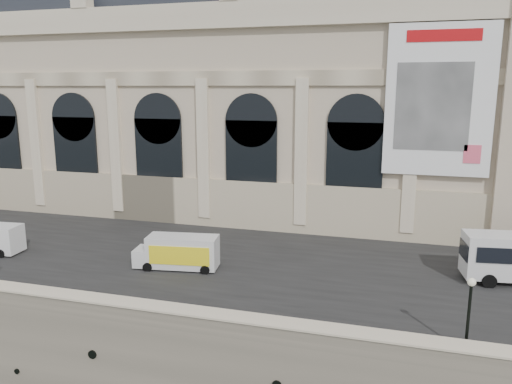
% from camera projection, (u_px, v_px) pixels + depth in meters
% --- Properties ---
extents(quay, '(160.00, 70.00, 6.00)m').
position_uv_depth(quay, '(236.00, 221.00, 65.12)').
color(quay, gray).
rests_on(quay, ground).
extents(street, '(160.00, 24.00, 0.06)m').
position_uv_depth(street, '(163.00, 248.00, 44.74)').
color(street, '#2D2D2D').
rests_on(street, quay).
extents(parapet, '(160.00, 1.40, 1.21)m').
position_uv_depth(parapet, '(68.00, 302.00, 32.02)').
color(parapet, gray).
rests_on(parapet, quay).
extents(museum, '(69.00, 18.70, 29.10)m').
position_uv_depth(museum, '(177.00, 91.00, 59.40)').
color(museum, '#C2B095').
rests_on(museum, quay).
extents(box_truck, '(6.86, 3.11, 2.67)m').
position_uv_depth(box_truck, '(178.00, 252.00, 39.46)').
color(box_truck, silver).
rests_on(box_truck, quay).
extents(lamp_right, '(0.44, 0.44, 4.34)m').
position_uv_depth(lamp_right, '(468.00, 317.00, 26.59)').
color(lamp_right, black).
rests_on(lamp_right, quay).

